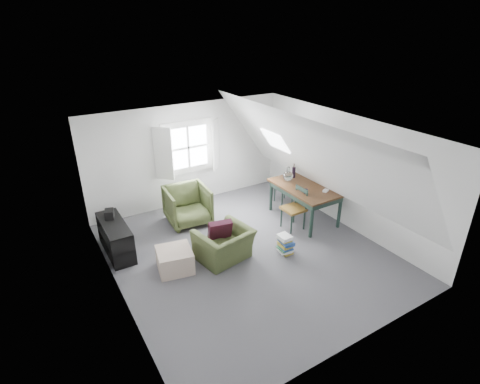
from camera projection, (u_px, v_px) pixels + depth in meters
floor at (248, 253)px, 7.52m from camera, size 5.50×5.50×0.00m
ceiling at (249, 132)px, 6.46m from camera, size 5.50×5.50×0.00m
wall_back at (188, 155)px, 9.12m from camera, size 5.00×0.00×5.00m
wall_front at (361, 276)px, 4.86m from camera, size 5.00×0.00×5.00m
wall_left at (113, 233)px, 5.81m from camera, size 0.00×5.50×5.50m
wall_right at (345, 171)px, 8.16m from camera, size 0.00×5.50×5.50m
slope_left at (168, 189)px, 6.04m from camera, size 3.19×5.50×4.48m
slope_right at (314, 156)px, 7.49m from camera, size 3.19×5.50×4.48m
dormer_window at (189, 148)px, 8.97m from camera, size 1.71×0.35×1.30m
skylight at (275, 141)px, 8.51m from camera, size 0.35×0.75×0.47m
armchair_near at (224, 258)px, 7.35m from camera, size 1.12×1.02×0.64m
armchair_far at (189, 222)px, 8.65m from camera, size 0.99×1.02×0.86m
throw_pillow at (220, 231)px, 7.23m from camera, size 0.50×0.35×0.47m
ottoman at (175, 260)px, 6.95m from camera, size 0.73×0.73×0.42m
dining_table at (305, 191)px, 8.52m from camera, size 0.98×1.64×0.82m
demijohn at (288, 176)px, 8.69m from camera, size 0.24×0.24×0.34m
vase_twigs at (294, 172)px, 8.89m from camera, size 0.08×0.09×0.64m
cup at (305, 194)px, 8.12m from camera, size 0.13×0.13×0.10m
paper_box at (326, 191)px, 8.21m from camera, size 0.16×0.13×0.04m
dining_chair_far at (285, 187)px, 9.37m from camera, size 0.40×0.40×0.85m
dining_chair_near at (295, 208)px, 8.22m from camera, size 0.45×0.45×0.95m
media_shelf at (116, 240)px, 7.40m from camera, size 0.43×1.29×0.66m
electronics_box at (109, 214)px, 7.44m from camera, size 0.23×0.28×0.19m
magazine_stack at (285, 244)px, 7.45m from camera, size 0.29×0.35×0.39m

